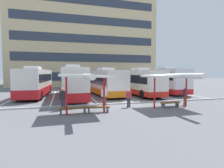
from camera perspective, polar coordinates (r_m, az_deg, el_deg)
name	(u,v)px	position (r m, az deg, el deg)	size (l,w,h in m)	color
ground_plane	(125,105)	(16.06, 4.17, -6.81)	(160.00, 160.00, 0.00)	slate
terminal_building	(84,45)	(46.80, -9.14, 12.25)	(32.64, 15.54, 22.76)	#D1BC8C
coach_bus_0	(36,83)	(23.86, -23.32, 0.36)	(3.22, 10.37, 3.67)	silver
coach_bus_1	(71,83)	(21.34, -12.97, 0.40)	(2.75, 11.75, 3.77)	silver
coach_bus_2	(102,82)	(24.05, -3.20, 0.60)	(3.77, 11.83, 3.56)	silver
coach_bus_3	(135,82)	(24.22, 7.45, 0.62)	(3.23, 11.46, 3.55)	silver
coach_bus_4	(160,80)	(27.47, 15.26, 1.13)	(2.74, 11.23, 3.79)	silver
lane_stripe_0	(14,98)	(23.01, -29.13, -4.09)	(0.16, 14.00, 0.01)	white
lane_stripe_1	(53,97)	(22.41, -18.36, -4.02)	(0.16, 14.00, 0.01)	white
lane_stripe_2	(89,96)	(22.62, -7.40, -3.80)	(0.16, 14.00, 0.01)	white
lane_stripe_3	(121,95)	(23.62, 2.99, -3.47)	(0.16, 14.00, 0.01)	white
lane_stripe_4	(150,94)	(25.32, 12.25, -3.07)	(0.16, 14.00, 0.01)	white
lane_stripe_5	(177,93)	(27.59, 20.16, -2.67)	(0.16, 14.00, 0.01)	white
waiting_shelter_0	(86,77)	(12.36, -8.35, 2.28)	(3.67, 4.32, 2.84)	red
bench_0	(73,109)	(12.95, -12.49, -7.85)	(1.98, 0.50, 0.45)	brown
bench_1	(98,108)	(13.07, -4.49, -7.70)	(1.70, 0.57, 0.45)	brown
waiting_shelter_1	(173,76)	(15.31, 19.12, 2.48)	(4.05, 5.22, 2.88)	red
bench_2	(170,103)	(15.79, 18.27, -5.91)	(1.78, 0.57, 0.45)	brown
platform_kerb	(123,103)	(16.62, 3.44, -6.24)	(44.00, 0.24, 0.12)	#ADADA8
waiting_passenger_0	(185,95)	(17.33, 22.44, -3.17)	(0.52, 0.41, 1.63)	brown
waiting_passenger_1	(63,97)	(14.36, -15.52, -4.11)	(0.53, 0.33, 1.72)	#33384C
waiting_passenger_2	(129,97)	(15.05, 5.42, -4.14)	(0.47, 0.29, 1.54)	#33384C
waiting_passenger_3	(104,95)	(15.36, -2.50, -3.49)	(0.52, 0.27, 1.72)	brown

